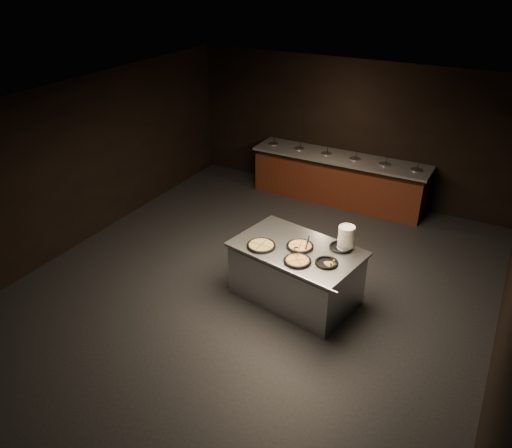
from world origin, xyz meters
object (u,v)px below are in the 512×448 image
object	(u,v)px
serving_counter	(296,274)
pan_veggie_whole	(261,245)
plate_stack	(346,238)
pan_cheese_whole	(300,246)

from	to	relation	value
serving_counter	pan_veggie_whole	world-z (taller)	pan_veggie_whole
plate_stack	pan_veggie_whole	distance (m)	1.25
pan_cheese_whole	plate_stack	bearing A→B (deg)	26.51
plate_stack	pan_veggie_whole	world-z (taller)	plate_stack
serving_counter	pan_cheese_whole	size ratio (longest dim) A/B	5.05
serving_counter	pan_cheese_whole	xyz separation A→B (m)	(0.03, 0.04, 0.48)
serving_counter	pan_veggie_whole	distance (m)	0.72
pan_veggie_whole	pan_cheese_whole	xyz separation A→B (m)	(0.51, 0.26, -0.00)
serving_counter	pan_veggie_whole	xyz separation A→B (m)	(-0.48, -0.22, 0.48)
pan_veggie_whole	pan_cheese_whole	distance (m)	0.57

